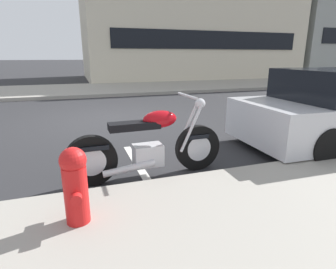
{
  "coord_description": "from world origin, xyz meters",
  "views": [
    {
      "loc": [
        -0.85,
        -7.4,
        1.65
      ],
      "look_at": [
        0.31,
        -3.99,
        0.62
      ],
      "focal_mm": 29.37,
      "sensor_mm": 36.0,
      "label": 1
    }
  ],
  "objects": [
    {
      "name": "ground_plane",
      "position": [
        0.0,
        0.0,
        0.0
      ],
      "size": [
        260.0,
        260.0,
        0.0
      ],
      "primitive_type": "plane",
      "color": "#28282B"
    },
    {
      "name": "fire_hydrant",
      "position": [
        -0.91,
        -4.97,
        0.53
      ],
      "size": [
        0.24,
        0.36,
        0.74
      ],
      "color": "red",
      "rests_on": "sidewalk_near_curb"
    },
    {
      "name": "parking_stall_stripe",
      "position": [
        0.0,
        -3.6,
        0.0
      ],
      "size": [
        0.12,
        2.2,
        0.01
      ],
      "primitive_type": "cube",
      "color": "silver",
      "rests_on": "ground"
    },
    {
      "name": "parked_motorcycle",
      "position": [
        0.07,
        -3.9,
        0.44
      ],
      "size": [
        2.22,
        0.62,
        1.14
      ],
      "rotation": [
        0.0,
        0.0,
        0.03
      ],
      "color": "black",
      "rests_on": "ground"
    },
    {
      "name": "sidewalk_far_curb",
      "position": [
        12.0,
        6.7,
        0.07
      ],
      "size": [
        120.0,
        5.0,
        0.14
      ],
      "primitive_type": "cube",
      "color": "gray",
      "rests_on": "ground"
    }
  ]
}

